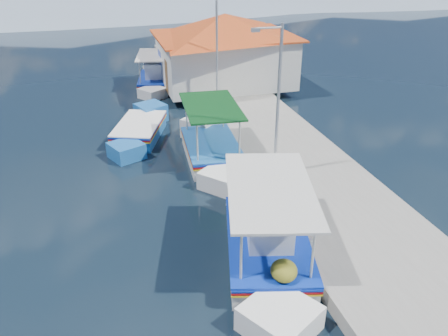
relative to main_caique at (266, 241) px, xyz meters
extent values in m
plane|color=black|center=(-2.59, 2.41, -0.55)|extent=(160.00, 160.00, 0.00)
cube|color=gray|center=(3.31, 8.41, -0.30)|extent=(5.00, 44.00, 0.50)
cylinder|color=#A5A8AD|center=(1.21, -0.59, 0.10)|extent=(0.20, 0.20, 0.30)
cylinder|color=#A5A8AD|center=(1.21, 4.41, 0.10)|extent=(0.20, 0.20, 0.30)
cylinder|color=#A5A8AD|center=(1.21, 10.41, 0.10)|extent=(0.20, 0.20, 0.30)
cylinder|color=#A5A8AD|center=(1.21, 16.41, 0.10)|extent=(0.20, 0.20, 0.30)
cube|color=white|center=(0.02, -0.08, -0.31)|extent=(3.54, 5.22, 1.04)
cube|color=white|center=(-0.77, 2.97, -0.17)|extent=(2.38, 2.38, 1.15)
cube|color=white|center=(0.79, -3.05, -0.31)|extent=(2.32, 2.32, 0.99)
cube|color=#0C2CA1|center=(0.02, -0.08, 0.18)|extent=(3.64, 5.38, 0.07)
cube|color=#A50E12|center=(0.02, -0.08, 0.09)|extent=(3.64, 5.38, 0.05)
cube|color=yellow|center=(0.02, -0.08, 0.01)|extent=(3.64, 5.38, 0.04)
cube|color=#0C2CA1|center=(0.02, -0.08, 0.25)|extent=(3.65, 5.34, 0.05)
cube|color=brown|center=(0.02, -0.08, 0.22)|extent=(3.33, 5.08, 0.05)
cube|color=white|center=(0.10, -0.40, 0.83)|extent=(1.65, 1.72, 1.21)
cube|color=silver|center=(0.10, -0.40, 1.45)|extent=(1.79, 1.85, 0.07)
cylinder|color=beige|center=(-1.42, 1.61, 1.10)|extent=(0.08, 0.08, 1.76)
cylinder|color=beige|center=(0.45, 2.10, 1.10)|extent=(0.08, 0.08, 1.76)
cylinder|color=beige|center=(-0.41, -2.27, 1.10)|extent=(0.08, 0.08, 1.76)
cylinder|color=beige|center=(1.46, -1.78, 1.10)|extent=(0.08, 0.08, 1.76)
cube|color=silver|center=(0.02, -0.08, 1.98)|extent=(3.65, 5.25, 0.08)
ellipsoid|color=#535516|center=(-0.79, 1.29, 0.53)|extent=(0.84, 0.92, 0.63)
ellipsoid|color=#535516|center=(-0.18, 2.02, 0.49)|extent=(0.70, 0.77, 0.53)
ellipsoid|color=#535516|center=(0.73, -1.94, 0.50)|extent=(0.75, 0.82, 0.56)
sphere|color=#FC2A07|center=(0.92, 0.83, 1.05)|extent=(0.44, 0.44, 0.44)
cube|color=white|center=(0.13, 7.44, -0.30)|extent=(2.54, 4.31, 1.06)
cube|color=white|center=(-0.08, 10.22, -0.17)|extent=(2.26, 2.26, 1.17)
cube|color=white|center=(0.34, 4.75, -0.30)|extent=(2.20, 2.20, 1.00)
cube|color=#0C2CA1|center=(0.13, 7.44, 0.19)|extent=(2.62, 4.43, 0.07)
cube|color=#A50E12|center=(0.13, 7.44, 0.10)|extent=(2.62, 4.43, 0.06)
cube|color=yellow|center=(0.13, 7.44, 0.02)|extent=(2.62, 4.43, 0.04)
cube|color=#1C5EAB|center=(0.13, 7.44, 0.27)|extent=(2.64, 4.40, 0.06)
cube|color=brown|center=(0.13, 7.44, 0.23)|extent=(2.36, 4.21, 0.06)
cylinder|color=beige|center=(-0.89, 9.11, 1.12)|extent=(0.08, 0.08, 1.78)
cylinder|color=beige|center=(0.88, 9.25, 1.12)|extent=(0.08, 0.08, 1.78)
cylinder|color=beige|center=(-0.63, 5.64, 1.12)|extent=(0.08, 0.08, 1.78)
cylinder|color=beige|center=(1.15, 5.77, 1.12)|extent=(0.08, 0.08, 1.78)
cube|color=#0C3C16|center=(0.13, 7.44, 2.02)|extent=(2.65, 4.31, 0.08)
cube|color=#1C5EAB|center=(-2.76, 10.87, -0.31)|extent=(3.15, 4.15, 1.03)
cube|color=#1C5EAB|center=(-3.65, 13.17, -0.18)|extent=(1.85, 1.85, 1.14)
cube|color=#1C5EAB|center=(-1.90, 8.63, -0.31)|extent=(1.80, 1.80, 0.98)
cube|color=#0C2CA1|center=(-2.76, 10.87, 0.17)|extent=(3.25, 4.27, 0.07)
cube|color=#A50E12|center=(-2.76, 10.87, 0.08)|extent=(3.25, 4.27, 0.05)
cube|color=yellow|center=(-2.76, 10.87, 0.00)|extent=(3.25, 4.27, 0.04)
cube|color=white|center=(-2.76, 10.87, 0.24)|extent=(3.25, 4.25, 0.05)
cube|color=brown|center=(-2.76, 10.87, 0.21)|extent=(2.98, 4.02, 0.05)
cube|color=white|center=(-0.74, 19.50, -0.34)|extent=(2.68, 4.07, 0.88)
cube|color=white|center=(-1.25, 21.94, -0.23)|extent=(1.95, 1.95, 0.98)
cube|color=white|center=(-0.25, 17.13, -0.34)|extent=(1.89, 1.89, 0.84)
cube|color=#0C2CA1|center=(-0.74, 19.50, 0.07)|extent=(2.76, 4.19, 0.06)
cube|color=#A50E12|center=(-0.74, 19.50, -0.01)|extent=(2.76, 4.19, 0.05)
cube|color=yellow|center=(-0.74, 19.50, -0.07)|extent=(2.76, 4.19, 0.04)
cube|color=#0C2CA1|center=(-0.74, 19.50, 0.13)|extent=(2.77, 4.16, 0.05)
cube|color=brown|center=(-0.74, 19.50, 0.10)|extent=(2.51, 3.96, 0.05)
cube|color=white|center=(-0.69, 19.22, 0.61)|extent=(1.30, 1.40, 1.02)
cube|color=silver|center=(-0.69, 19.22, 1.14)|extent=(1.41, 1.51, 0.06)
cylinder|color=beige|center=(-1.83, 20.88, 0.85)|extent=(0.07, 0.07, 1.49)
cylinder|color=beige|center=(-0.30, 21.20, 0.85)|extent=(0.07, 0.07, 1.49)
cylinder|color=beige|center=(-1.18, 17.79, 0.85)|extent=(0.07, 0.07, 1.49)
cylinder|color=beige|center=(0.34, 18.12, 0.85)|extent=(0.07, 0.07, 1.49)
cube|color=silver|center=(-0.74, 19.50, 1.59)|extent=(2.78, 4.09, 0.07)
cube|color=silver|center=(3.61, 17.41, 1.45)|extent=(8.00, 6.00, 3.00)
cube|color=red|center=(3.61, 17.41, 3.00)|extent=(8.64, 6.48, 0.10)
pyramid|color=red|center=(3.61, 17.41, 3.65)|extent=(10.49, 10.49, 1.40)
cube|color=brown|center=(-0.37, 16.41, 0.95)|extent=(0.06, 1.00, 2.00)
cube|color=#0C2CA1|center=(-0.37, 18.91, 1.55)|extent=(0.06, 1.20, 0.90)
cylinder|color=#A5A8AD|center=(2.01, 4.41, 2.95)|extent=(0.12, 0.12, 6.00)
cylinder|color=#A5A8AD|center=(1.51, 4.41, 5.80)|extent=(1.00, 0.08, 0.08)
cube|color=#A5A8AD|center=(1.01, 4.41, 5.75)|extent=(0.30, 0.14, 0.14)
cylinder|color=#A5A8AD|center=(2.01, 13.41, 2.95)|extent=(0.12, 0.12, 6.00)
camera|label=1|loc=(-4.59, -11.27, 8.76)|focal=37.13mm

